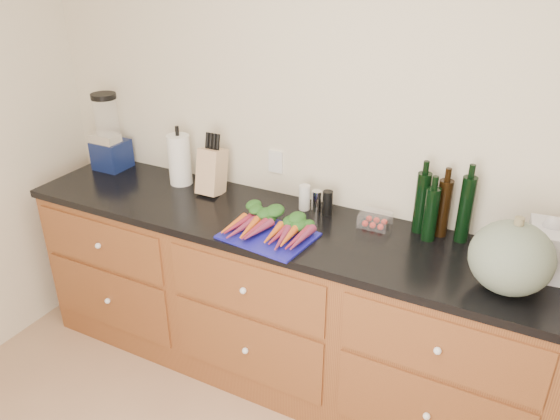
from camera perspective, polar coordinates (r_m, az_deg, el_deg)
The scene contains 14 objects.
wall_back at distance 2.68m, azimuth 11.37°, elevation 6.60°, with size 4.10×0.05×2.60m, color beige.
cabinets at distance 2.81m, azimuth 7.80°, elevation -11.95°, with size 3.60×0.64×0.90m.
countertop at distance 2.55m, azimuth 8.47°, elevation -3.63°, with size 3.64×0.62×0.04m, color black.
cutting_board at distance 2.55m, azimuth -1.24°, elevation -2.70°, with size 0.41×0.31×0.01m, color #181795.
carrots at distance 2.57m, azimuth -0.83°, elevation -1.75°, with size 0.41×0.30×0.06m.
squash at distance 2.30m, azimuth 23.01°, elevation -4.61°, with size 0.32×0.32×0.29m, color #546454.
blender_appliance at distance 3.40m, azimuth -17.45°, elevation 7.34°, with size 0.18×0.18×0.46m.
paper_towel at distance 3.10m, azimuth -10.45°, elevation 5.19°, with size 0.13×0.13×0.28m, color white.
knife_block at distance 2.97m, azimuth -7.14°, elevation 4.03°, with size 0.12×0.12×0.25m, color tan.
grinder_salt at distance 2.78m, azimuth 2.58°, elevation 1.32°, with size 0.06×0.06×0.13m, color silver.
grinder_pepper at distance 2.74m, azimuth 4.99°, elevation 0.74°, with size 0.05×0.05×0.13m, color black.
canister_chrome at distance 2.76m, azimuth 3.84°, elevation 0.90°, with size 0.05×0.05×0.12m, color silver.
tomato_box at distance 2.67m, azimuth 9.90°, elevation -1.01°, with size 0.14×0.12×0.07m, color white.
bottles at distance 2.60m, azimuth 16.45°, elevation 0.16°, with size 0.26×0.13×0.32m.
Camera 1 is at (0.67, -0.81, 2.19)m, focal length 35.00 mm.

